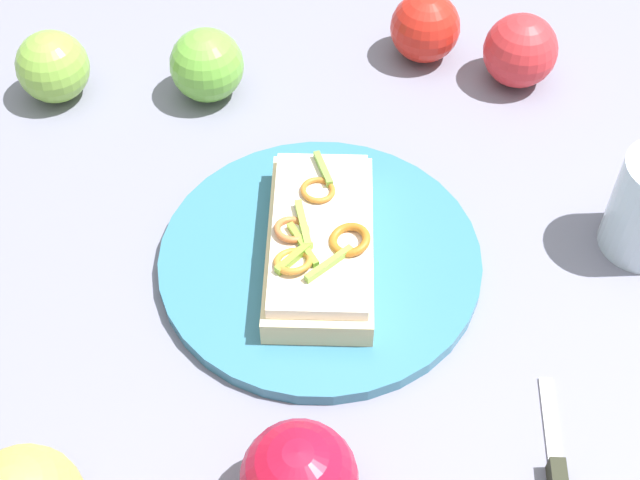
{
  "coord_description": "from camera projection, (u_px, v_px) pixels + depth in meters",
  "views": [
    {
      "loc": [
        -0.38,
        0.3,
        0.62
      ],
      "look_at": [
        0.0,
        0.0,
        0.03
      ],
      "focal_mm": 49.94,
      "sensor_mm": 36.0,
      "label": 1
    }
  ],
  "objects": [
    {
      "name": "apple_2",
      "position": [
        425.0,
        27.0,
        0.94
      ],
      "size": [
        0.11,
        0.11,
        0.07
      ],
      "primitive_type": "sphere",
      "rotation": [
        0.0,
        0.0,
        2.25
      ],
      "color": "red",
      "rests_on": "ground_plane"
    },
    {
      "name": "apple_1",
      "position": [
        53.0,
        67.0,
        0.9
      ],
      "size": [
        0.1,
        0.1,
        0.07
      ],
      "primitive_type": "sphere",
      "rotation": [
        0.0,
        0.0,
        0.85
      ],
      "color": "#7EB140",
      "rests_on": "ground_plane"
    },
    {
      "name": "apple_3",
      "position": [
        299.0,
        479.0,
        0.61
      ],
      "size": [
        0.1,
        0.1,
        0.08
      ],
      "primitive_type": "sphere",
      "rotation": [
        0.0,
        0.0,
        4.44
      ],
      "color": "red",
      "rests_on": "ground_plane"
    },
    {
      "name": "sandwich",
      "position": [
        320.0,
        241.0,
        0.76
      ],
      "size": [
        0.2,
        0.19,
        0.05
      ],
      "rotation": [
        0.0,
        0.0,
        5.59
      ],
      "color": "beige",
      "rests_on": "plate"
    },
    {
      "name": "plate",
      "position": [
        320.0,
        259.0,
        0.78
      ],
      "size": [
        0.28,
        0.28,
        0.01
      ],
      "primitive_type": "cylinder",
      "color": "teal",
      "rests_on": "ground_plane"
    },
    {
      "name": "apple_0",
      "position": [
        520.0,
        51.0,
        0.92
      ],
      "size": [
        0.1,
        0.1,
        0.08
      ],
      "primitive_type": "sphere",
      "rotation": [
        0.0,
        0.0,
        5.14
      ],
      "color": "red",
      "rests_on": "ground_plane"
    },
    {
      "name": "knife",
      "position": [
        560.0,
        480.0,
        0.65
      ],
      "size": [
        0.11,
        0.1,
        0.02
      ],
      "rotation": [
        0.0,
        0.0,
        5.57
      ],
      "color": "silver",
      "rests_on": "ground_plane"
    },
    {
      "name": "ground_plane",
      "position": [
        320.0,
        264.0,
        0.79
      ],
      "size": [
        2.0,
        2.0,
        0.0
      ],
      "primitive_type": "plane",
      "color": "slate",
      "rests_on": "ground"
    },
    {
      "name": "apple_4",
      "position": [
        207.0,
        65.0,
        0.9
      ],
      "size": [
        0.1,
        0.1,
        0.08
      ],
      "primitive_type": "sphere",
      "rotation": [
        0.0,
        0.0,
        5.1
      ],
      "color": "#6AB13C",
      "rests_on": "ground_plane"
    }
  ]
}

